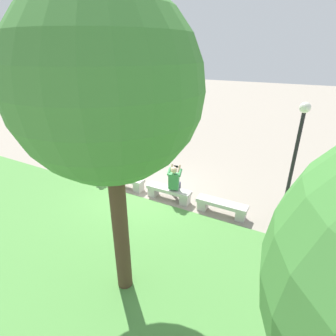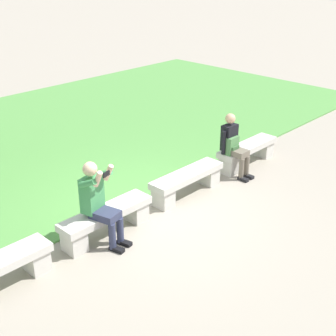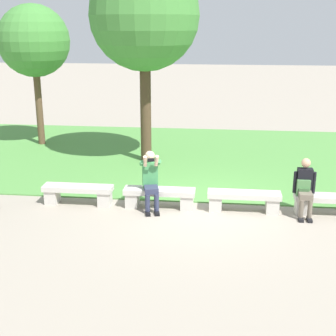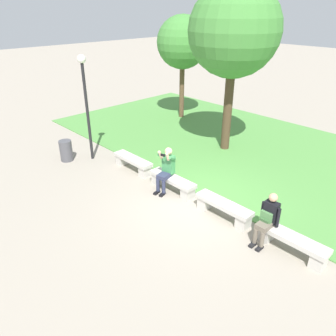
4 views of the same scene
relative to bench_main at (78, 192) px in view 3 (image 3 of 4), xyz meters
name	(u,v)px [view 3 (image 3 of 4)]	position (x,y,z in m)	size (l,w,h in m)	color
ground_plane	(201,209)	(2.85, 0.00, -0.29)	(80.00, 80.00, 0.00)	gray
grass_strip	(207,157)	(2.85, 4.38, -0.27)	(19.33, 8.00, 0.03)	#518E42
bench_main	(78,192)	(0.00, 0.00, 0.00)	(1.62, 0.40, 0.45)	beige
bench_near	(159,195)	(1.90, 0.00, 0.00)	(1.62, 0.40, 0.45)	beige
bench_mid	(244,199)	(3.81, 0.00, 0.00)	(1.62, 0.40, 0.45)	beige
bench_far	(332,202)	(5.71, 0.00, 0.00)	(1.62, 0.40, 0.45)	beige
person_photographer	(151,178)	(1.72, -0.07, 0.45)	(0.53, 0.78, 1.32)	black
person_distant	(305,186)	(5.09, -0.07, 0.38)	(0.48, 0.67, 1.26)	black
backpack	(303,187)	(5.06, -0.04, 0.34)	(0.28, 0.24, 0.43)	#4C7F47
tree_behind_wall	(34,41)	(-2.93, 5.34, 3.19)	(2.35, 2.35, 4.67)	brown
tree_left_background	(144,16)	(1.01, 3.71, 3.94)	(3.11, 3.11, 5.81)	#4C3826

